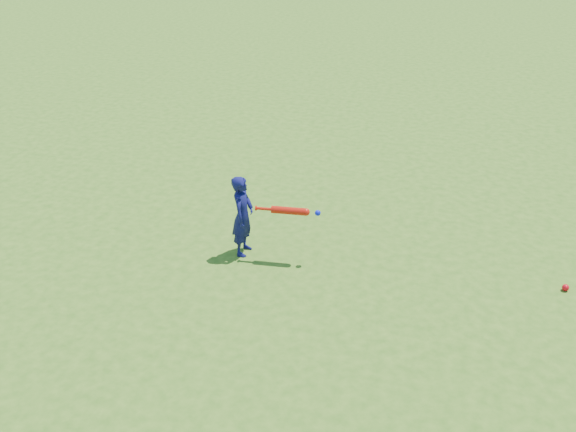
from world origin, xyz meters
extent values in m
plane|color=#386418|center=(0.00, 0.00, 0.00)|extent=(80.00, 80.00, 0.00)
imported|color=#10114E|center=(-0.54, 0.18, 0.47)|extent=(0.23, 0.34, 0.93)
sphere|color=red|center=(2.86, 0.35, 0.04)|extent=(0.07, 0.07, 0.07)
cylinder|color=red|center=(-0.38, 0.16, 0.60)|extent=(0.02, 0.05, 0.05)
cylinder|color=red|center=(-0.29, 0.16, 0.60)|extent=(0.18, 0.05, 0.03)
cylinder|color=red|center=(-0.03, 0.19, 0.60)|extent=(0.38, 0.12, 0.08)
sphere|color=red|center=(0.16, 0.21, 0.60)|extent=(0.08, 0.08, 0.08)
sphere|color=#0D17E2|center=(0.28, 0.22, 0.60)|extent=(0.06, 0.06, 0.06)
camera|label=1|loc=(1.55, -5.59, 3.81)|focal=40.00mm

